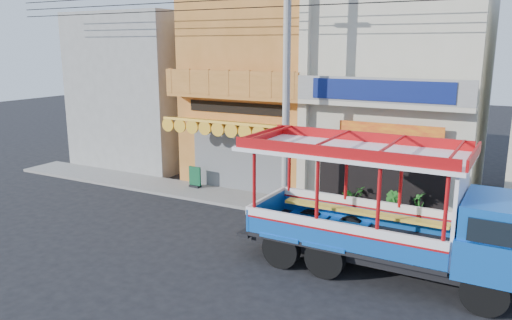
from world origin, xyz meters
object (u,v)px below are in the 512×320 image
at_px(green_sign, 195,179).
at_px(potted_plant_b, 393,206).
at_px(potted_plant_a, 352,198).
at_px(potted_plant_c, 419,206).
at_px(songthaew_truck, 407,215).
at_px(utility_pole, 291,75).

xyz_separation_m(green_sign, potted_plant_b, (8.42, -0.21, 0.14)).
xyz_separation_m(green_sign, potted_plant_a, (6.84, 0.21, 0.09)).
bearing_deg(potted_plant_c, songthaew_truck, 1.97).
bearing_deg(potted_plant_b, songthaew_truck, 134.41).
distance_m(utility_pole, green_sign, 6.75).
distance_m(utility_pole, potted_plant_a, 5.03).
height_order(green_sign, potted_plant_b, potted_plant_b).
bearing_deg(songthaew_truck, green_sign, 156.48).
relative_size(green_sign, potted_plant_c, 0.90).
bearing_deg(songthaew_truck, utility_pole, 146.80).
height_order(songthaew_truck, potted_plant_b, songthaew_truck).
xyz_separation_m(green_sign, potted_plant_c, (9.19, 0.27, 0.12)).
distance_m(potted_plant_a, potted_plant_c, 2.35).
relative_size(potted_plant_a, potted_plant_b, 0.90).
relative_size(utility_pole, green_sign, 31.26).
height_order(songthaew_truck, green_sign, songthaew_truck).
relative_size(songthaew_truck, green_sign, 8.66).
relative_size(utility_pole, songthaew_truck, 3.61).
height_order(utility_pole, potted_plant_a, utility_pole).
xyz_separation_m(utility_pole, potted_plant_a, (1.96, 1.29, -4.45)).
xyz_separation_m(potted_plant_a, potted_plant_c, (2.35, 0.07, 0.04)).
bearing_deg(potted_plant_c, green_sign, -92.25).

